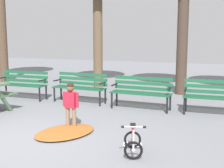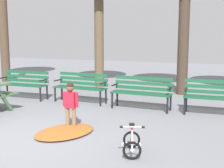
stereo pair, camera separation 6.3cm
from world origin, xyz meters
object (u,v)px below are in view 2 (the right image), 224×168
(park_bench_right, at_px, (142,90))
(park_bench_far_right, at_px, (218,94))
(park_bench_left, at_px, (81,85))
(child_standing, at_px, (70,102))
(park_bench_far_left, at_px, (24,82))
(kids_bicycle, at_px, (132,142))

(park_bench_right, bearing_deg, park_bench_far_right, 2.97)
(park_bench_left, bearing_deg, child_standing, -67.10)
(park_bench_far_left, distance_m, park_bench_left, 1.91)
(child_standing, bearing_deg, park_bench_left, 112.90)
(child_standing, bearing_deg, park_bench_right, 68.37)
(park_bench_far_right, xyz_separation_m, child_standing, (-2.78, -2.33, 0.05))
(park_bench_left, distance_m, park_bench_far_right, 3.79)
(child_standing, relative_size, kids_bicycle, 1.55)
(park_bench_right, xyz_separation_m, kids_bicycle, (0.75, -3.09, -0.31))
(park_bench_far_left, xyz_separation_m, park_bench_left, (1.91, 0.17, 0.00))
(park_bench_left, relative_size, park_bench_right, 1.01)
(park_bench_far_left, height_order, kids_bicycle, park_bench_far_left)
(park_bench_far_left, bearing_deg, kids_bicycle, -34.11)
(park_bench_left, bearing_deg, park_bench_far_left, -174.86)
(child_standing, bearing_deg, kids_bicycle, -27.71)
(park_bench_far_left, distance_m, park_bench_right, 3.80)
(park_bench_far_left, bearing_deg, child_standing, -37.33)
(park_bench_far_right, height_order, child_standing, child_standing)
(kids_bicycle, bearing_deg, park_bench_far_left, 145.89)
(park_bench_left, relative_size, park_bench_far_right, 1.00)
(park_bench_right, distance_m, child_standing, 2.40)
(park_bench_far_left, relative_size, child_standing, 1.66)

